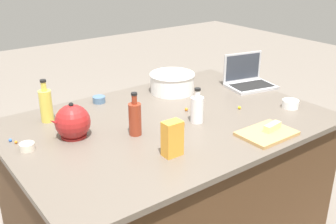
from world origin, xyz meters
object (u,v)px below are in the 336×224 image
cutting_board (267,134)px  ramekin_small (27,147)px  butter_stick_left (272,127)px  ramekin_medium (290,104)px  mixing_bowl_large (172,82)px  bottle_oil (46,105)px  candy_bag (172,139)px  laptop (248,80)px  bottle_soy (135,118)px  bottle_vinegar (197,109)px  ramekin_wide (99,99)px  kettle (73,122)px

cutting_board → ramekin_small: 1.19m
butter_stick_left → ramekin_medium: 0.40m
mixing_bowl_large → bottle_oil: (0.84, -0.03, 0.03)m
candy_bag → bottle_oil: bearing=-66.2°
bottle_oil → butter_stick_left: size_ratio=2.18×
laptop → bottle_soy: bottle_soy is taller
ramekin_medium → butter_stick_left: bearing=24.5°
cutting_board → ramekin_small: (1.04, -0.57, 0.01)m
cutting_board → butter_stick_left: size_ratio=2.56×
bottle_vinegar → ramekin_wide: (0.29, -0.59, -0.06)m
mixing_bowl_large → cutting_board: mixing_bowl_large is taller
bottle_vinegar → butter_stick_left: size_ratio=1.79×
laptop → candy_bag: (1.02, 0.48, 0.04)m
laptop → ramekin_small: bearing=0.9°
bottle_soy → ramekin_wide: (-0.06, -0.52, -0.07)m
laptop → bottle_soy: size_ratio=1.53×
butter_stick_left → mixing_bowl_large: bearing=-87.7°
ramekin_medium → ramekin_wide: bearing=-41.0°
mixing_bowl_large → bottle_soy: bearing=36.5°
bottle_soy → cutting_board: 0.68m
ramekin_small → candy_bag: (-0.52, 0.45, 0.07)m
bottle_soy → ramekin_medium: bottle_soy is taller
ramekin_small → ramekin_medium: 1.50m
candy_bag → mixing_bowl_large: bearing=-127.2°
ramekin_small → ramekin_wide: bearing=-147.9°
mixing_bowl_large → bottle_vinegar: (0.19, 0.47, 0.01)m
bottle_vinegar → ramekin_small: bearing=-15.0°
bottle_oil → kettle: size_ratio=1.13×
bottle_oil → laptop: bearing=169.5°
mixing_bowl_large → ramekin_medium: 0.76m
cutting_board → ramekin_small: ramekin_small is taller
kettle → laptop: bearing=-179.1°
laptop → candy_bag: bearing=25.0°
cutting_board → kettle: bearing=-35.8°
candy_bag → ramekin_medium: bearing=-177.3°
bottle_vinegar → cutting_board: 0.39m
candy_bag → cutting_board: bearing=166.7°
bottle_soy → laptop: bearing=-169.8°
bottle_vinegar → kettle: (0.62, -0.23, 0.00)m
mixing_bowl_large → bottle_vinegar: 0.50m
ramekin_wide → bottle_soy: bearing=83.1°
laptop → bottle_soy: 1.05m
butter_stick_left → ramekin_small: (1.08, -0.57, -0.02)m
bottle_oil → bottle_soy: size_ratio=1.05×
laptop → ramekin_small: 1.54m
butter_stick_left → candy_bag: bearing=-12.4°
kettle → butter_stick_left: kettle is taller
ramekin_medium → candy_bag: bearing=2.7°
bottle_vinegar → candy_bag: size_ratio=1.16×
mixing_bowl_large → kettle: (0.81, 0.23, 0.01)m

